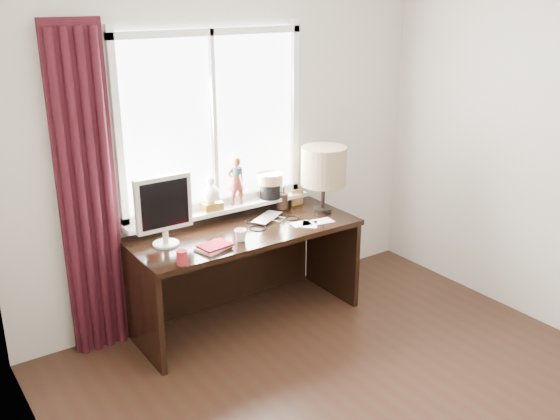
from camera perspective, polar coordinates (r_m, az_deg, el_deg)
wall_back at (r=4.75m, az=-4.65°, el=6.03°), size 3.50×0.00×2.60m
wall_left at (r=2.36m, az=-17.33°, el=-9.39°), size 0.00×4.00×2.60m
laptop at (r=4.74m, az=-1.20°, el=-0.74°), size 0.36×0.32×0.02m
mug at (r=4.34m, az=-3.62°, el=-2.28°), size 0.12×0.12×0.09m
red_cup at (r=4.02m, az=-8.95°, el=-4.31°), size 0.07×0.07×0.09m
window at (r=4.64m, az=-5.83°, el=5.79°), size 1.52×0.22×1.40m
curtain at (r=4.29m, az=-17.15°, el=1.13°), size 0.38×0.09×2.25m
desk at (r=4.73m, az=-3.78°, el=-4.16°), size 1.70×0.70×0.75m
monitor at (r=4.25m, az=-10.58°, el=0.31°), size 0.40×0.18×0.49m
notebook_stack at (r=4.24m, az=-6.05°, el=-3.35°), size 0.26×0.22×0.03m
brush_holder at (r=4.97m, az=0.22°, el=0.84°), size 0.09×0.09×0.25m
icon_frame at (r=5.03m, az=1.60°, el=1.13°), size 0.10×0.04×0.13m
table_lamp at (r=4.82m, az=4.02°, el=3.96°), size 0.35×0.35×0.52m
loose_papers at (r=4.67m, az=2.89°, el=-1.20°), size 0.34×0.20×0.00m
desk_cables at (r=4.66m, az=-1.19°, el=-1.20°), size 0.50×0.30×0.01m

